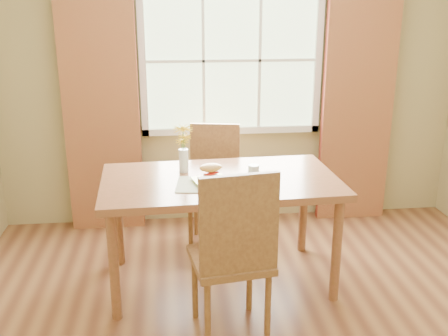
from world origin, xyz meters
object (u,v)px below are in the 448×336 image
chair_near (234,250)px  dining_table (220,189)px  croissant_sandwich (211,172)px  water_glass (254,173)px  flower_vase (183,144)px  chair_far (214,179)px

chair_near → dining_table: bearing=82.5°
croissant_sandwich → water_glass: size_ratio=1.59×
croissant_sandwich → flower_vase: (-0.18, 0.26, 0.14)m
chair_near → water_glass: size_ratio=9.66×
croissant_sandwich → chair_far: bearing=71.0°
dining_table → croissant_sandwich: size_ratio=9.33×
dining_table → chair_near: 0.73m
chair_far → flower_vase: (-0.27, -0.54, 0.47)m
croissant_sandwich → flower_vase: bearing=111.6°
chair_near → croissant_sandwich: 0.69m
chair_far → croissant_sandwich: (-0.09, -0.80, 0.33)m
croissant_sandwich → chair_near: bearing=-94.5°
chair_far → flower_vase: 0.76m
dining_table → chair_far: chair_far is taller
water_glass → flower_vase: 0.56m
croissant_sandwich → dining_table: bearing=38.1°
dining_table → chair_far: (0.02, 0.71, -0.17)m
chair_far → croissant_sandwich: size_ratio=5.56×
chair_near → chair_far: (0.00, 1.42, -0.05)m
dining_table → water_glass: 0.28m
chair_near → water_glass: (0.21, 0.64, 0.26)m
croissant_sandwich → flower_vase: flower_vase is taller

